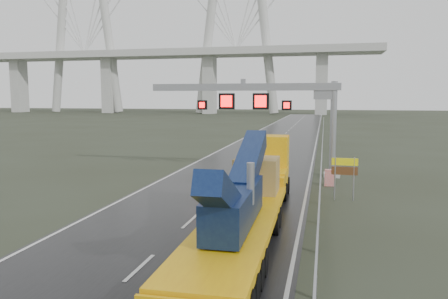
% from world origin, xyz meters
% --- Properties ---
extents(ground, '(400.00, 400.00, 0.00)m').
position_xyz_m(ground, '(0.00, 0.00, 0.00)').
color(ground, '#2D3122').
rests_on(ground, ground).
extents(road, '(11.00, 200.00, 0.02)m').
position_xyz_m(road, '(0.00, 40.00, 0.01)').
color(road, black).
rests_on(road, ground).
extents(guardrail, '(0.20, 140.00, 1.40)m').
position_xyz_m(guardrail, '(6.10, 30.00, 0.70)').
color(guardrail, gray).
rests_on(guardrail, ground).
extents(sign_gantry, '(14.90, 1.20, 7.42)m').
position_xyz_m(sign_gantry, '(2.10, 17.99, 5.61)').
color(sign_gantry, '#B3B4AF').
rests_on(sign_gantry, ground).
extents(heavy_haul_truck, '(3.03, 18.69, 4.38)m').
position_xyz_m(heavy_haul_truck, '(2.97, 4.78, 1.70)').
color(heavy_haul_truck, orange).
rests_on(heavy_haul_truck, ground).
extents(exit_sign_pair, '(1.49, 0.09, 2.55)m').
position_xyz_m(exit_sign_pair, '(7.46, 10.20, 1.79)').
color(exit_sign_pair, gray).
rests_on(exit_sign_pair, ground).
extents(striped_barrier, '(0.67, 0.37, 1.13)m').
position_xyz_m(striped_barrier, '(6.69, 14.34, 0.56)').
color(striped_barrier, red).
rests_on(striped_barrier, ground).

